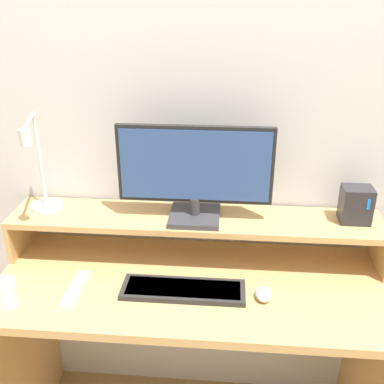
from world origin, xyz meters
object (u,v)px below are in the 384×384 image
desk_lamp (40,178)px  mouse (264,294)px  monitor (196,172)px  keyboard (183,290)px  mug (5,293)px  remote_control (75,289)px  router_dock (356,205)px

desk_lamp → mouse: 0.86m
monitor → keyboard: monitor is taller
keyboard → mug: 0.56m
monitor → mug: monitor is taller
remote_control → desk_lamp: bearing=126.8°
desk_lamp → mug: size_ratio=4.46×
desk_lamp → mouse: desk_lamp is taller
keyboard → remote_control: size_ratio=2.12×
router_dock → keyboard: 0.66m
mug → desk_lamp: bearing=84.8°
desk_lamp → router_dock: bearing=1.8°
router_dock → keyboard: router_dock is taller
monitor → mug: 0.72m
desk_lamp → keyboard: 0.63m
mouse → mug: bearing=-173.2°
monitor → desk_lamp: size_ratio=1.47×
monitor → mouse: (0.24, -0.22, -0.33)m
router_dock → remote_control: bearing=-164.5°
monitor → keyboard: 0.39m
remote_control → monitor: bearing=31.8°
mouse → desk_lamp: bearing=165.0°
keyboard → mouse: (0.26, -0.01, 0.01)m
monitor → mug: (-0.57, -0.32, -0.30)m
router_dock → remote_control: router_dock is taller
keyboard → remote_control: 0.35m
keyboard → mouse: mouse is taller
router_dock → remote_control: size_ratio=0.67×
mug → monitor: bearing=28.9°
monitor → desk_lamp: 0.55m
monitor → remote_control: monitor is taller
desk_lamp → mouse: bearing=-15.0°
desk_lamp → remote_control: desk_lamp is taller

